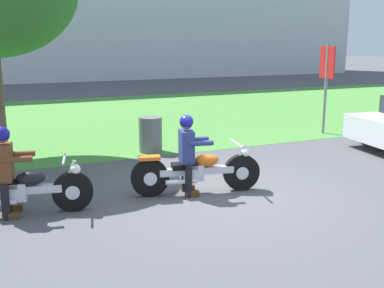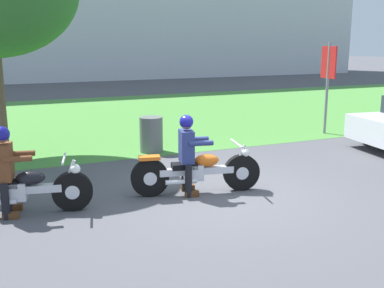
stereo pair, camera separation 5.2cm
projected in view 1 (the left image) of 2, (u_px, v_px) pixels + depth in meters
The scene contains 8 objects.
ground at pixel (220, 195), 8.02m from camera, with size 120.00×120.00×0.00m, color #4C4C51.
grass_verge at pixel (102, 118), 16.07m from camera, with size 60.00×12.00×0.01m, color #478438.
motorcycle_lead at pixel (197, 171), 8.01m from camera, with size 2.28×0.78×0.89m.
rider_lead at pixel (188, 148), 7.89m from camera, with size 0.61×0.54×1.41m.
motorcycle_follow at pixel (20, 191), 7.01m from camera, with size 2.20×0.77×0.87m.
rider_follow at pixel (6, 164), 6.89m from camera, with size 0.61×0.54×1.40m.
trash_can at pixel (150, 135), 11.03m from camera, with size 0.56×0.56×0.86m, color #595E5B.
sign_banner at pixel (327, 74), 13.02m from camera, with size 0.08×0.60×2.60m.
Camera 1 is at (-3.53, -6.78, 2.62)m, focal length 42.74 mm.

